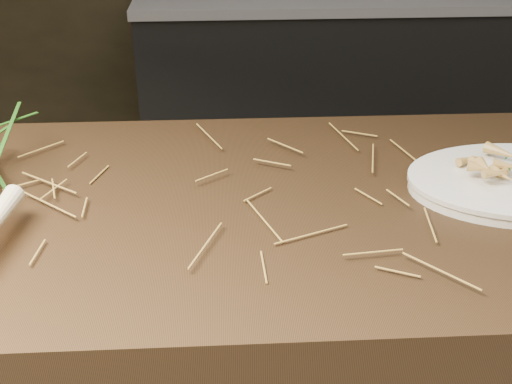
# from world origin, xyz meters

# --- Properties ---
(back_counter) EXTENTS (1.82, 0.62, 0.84)m
(back_counter) POSITION_xyz_m (0.30, 2.18, 0.42)
(back_counter) COLOR black
(back_counter) RESTS_ON ground
(straw_bedding) EXTENTS (1.40, 0.60, 0.02)m
(straw_bedding) POSITION_xyz_m (0.00, 0.30, 0.91)
(straw_bedding) COLOR olive
(straw_bedding) RESTS_ON main_counter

